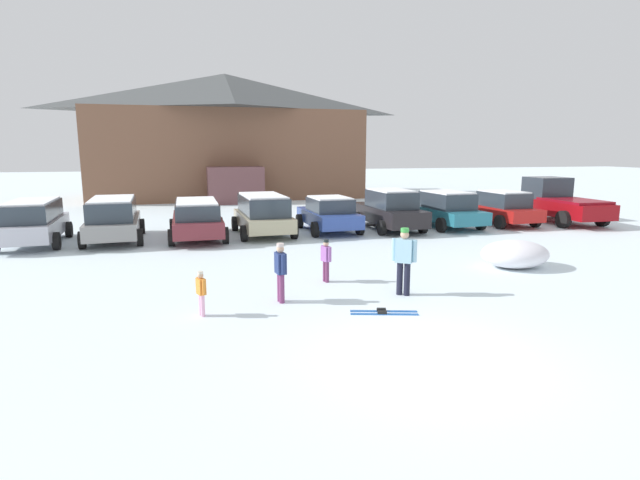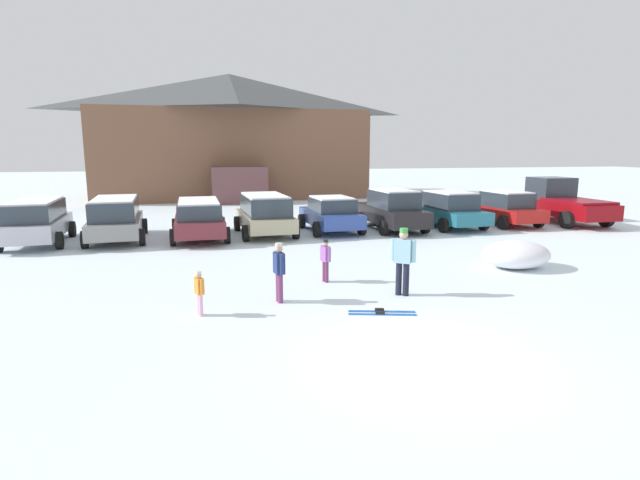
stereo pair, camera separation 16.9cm
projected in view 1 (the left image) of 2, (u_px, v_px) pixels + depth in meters
ground at (427, 358)px, 8.59m from camera, size 160.00×160.00×0.00m
ski_lodge at (226, 135)px, 37.57m from camera, size 19.70×12.03×9.03m
parked_silver_wagon at (33, 221)px, 18.57m from camera, size 2.37×4.52×1.67m
parked_grey_wagon at (113, 218)px, 19.36m from camera, size 2.42×4.68×1.68m
parked_maroon_van at (197, 218)px, 19.87m from camera, size 2.27×4.69×1.54m
parked_beige_suv at (263, 213)px, 20.75m from camera, size 2.39×4.44×1.69m
parked_blue_hatchback at (329, 214)px, 21.61m from camera, size 2.34×4.11×1.53m
parked_black_sedan at (389, 210)px, 22.17m from camera, size 2.24×4.76×1.79m
parked_teal_hatchback at (445, 209)px, 22.94m from camera, size 2.46×4.74×1.65m
parked_red_sedan at (501, 207)px, 23.68m from camera, size 2.27×4.29×1.60m
pickup_truck at (557, 202)px, 24.48m from camera, size 2.41×5.26×2.15m
skier_child_in_orange_jacket at (201, 291)px, 10.63m from camera, size 0.22×0.35×0.99m
skier_adult_in_blue_parka at (404, 257)px, 12.12m from camera, size 0.52×0.43×1.67m
skier_child_in_purple_jacket at (326, 258)px, 13.38m from camera, size 0.24×0.42×1.16m
skier_teen_in_navy_coat at (281, 269)px, 11.57m from camera, size 0.25×0.52×1.41m
pair_of_skis at (383, 312)px, 10.91m from camera, size 1.49×0.68×0.08m
plowed_snow_pile at (515, 254)px, 15.08m from camera, size 2.08×1.67×0.82m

